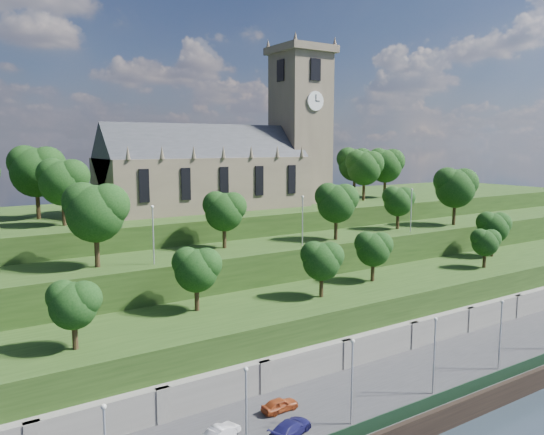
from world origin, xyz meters
TOP-DOWN VIEW (x-y plane):
  - ground at (0.00, 0.00)m, footprint 320.00×320.00m
  - promenade at (0.00, 6.00)m, footprint 160.00×12.00m
  - quay_wall at (0.00, -0.05)m, footprint 160.00×0.50m
  - fence at (0.00, 0.60)m, footprint 160.00×0.10m
  - retaining_wall at (0.00, 11.97)m, footprint 160.00×2.10m
  - embankment_lower at (0.00, 18.00)m, footprint 160.00×12.00m
  - embankment_upper at (0.00, 29.00)m, footprint 160.00×10.00m
  - hilltop at (0.00, 50.00)m, footprint 160.00×32.00m
  - church at (0.79, 45.98)m, footprint 38.60×12.35m
  - trees_lower at (2.12, 18.33)m, footprint 66.91×8.30m
  - trees_upper at (4.43, 27.91)m, footprint 63.46×8.55m
  - trees_hilltop at (-0.49, 44.73)m, footprint 75.64×15.95m
  - lamp_posts_promenade at (-2.00, 2.50)m, footprint 60.36×0.36m
  - lamp_posts_upper at (-0.00, 26.00)m, footprint 40.36×0.36m
  - car_left at (-15.77, 7.48)m, footprint 3.42×1.45m
  - car_middle at (-22.18, 6.23)m, footprint 3.75×2.42m
  - car_right at (-17.24, 3.76)m, footprint 4.68×3.20m

SIDE VIEW (x-z plane):
  - ground at x=0.00m, z-range 0.00..0.00m
  - promenade at x=0.00m, z-range 0.00..2.00m
  - quay_wall at x=0.00m, z-range 0.00..2.20m
  - retaining_wall at x=0.00m, z-range 0.00..5.00m
  - car_left at x=-15.77m, z-range 2.00..3.15m
  - car_middle at x=-22.18m, z-range 2.00..3.17m
  - fence at x=0.00m, z-range 2.00..3.20m
  - car_right at x=-17.24m, z-range 2.00..3.26m
  - embankment_lower at x=0.00m, z-range 0.00..8.00m
  - embankment_upper at x=0.00m, z-range 0.00..12.00m
  - lamp_posts_promenade at x=-2.00m, z-range 2.60..9.94m
  - hilltop at x=0.00m, z-range 0.00..15.00m
  - trees_lower at x=2.12m, z-range 8.88..15.78m
  - lamp_posts_upper at x=0.00m, z-range 12.58..19.08m
  - trees_upper at x=4.43m, z-range 13.05..22.40m
  - trees_hilltop at x=-0.49m, z-range 16.37..26.27m
  - church at x=0.79m, z-range 8.72..36.32m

